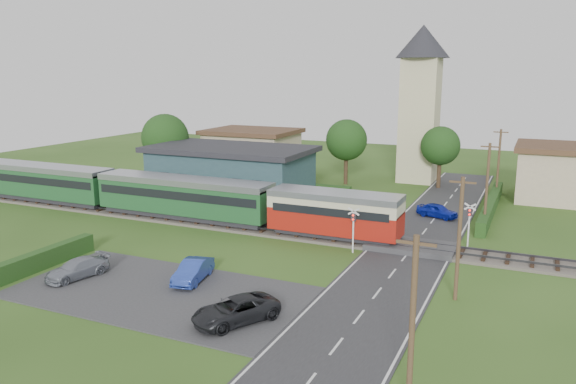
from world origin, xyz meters
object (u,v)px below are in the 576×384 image
at_px(house_east, 562,172).
at_px(equipment_hut, 129,186).
at_px(car_on_road, 437,211).
at_px(car_park_dark, 236,310).
at_px(pedestrian_far, 140,193).
at_px(train, 153,193).
at_px(car_park_silver, 77,268).
at_px(house_west, 252,151).
at_px(station_building, 231,173).
at_px(car_park_blue, 193,271).
at_px(pedestrian_near, 247,203).
at_px(church_tower, 421,92).
at_px(crossing_signal_far, 469,218).
at_px(crossing_signal_near, 353,223).

bearing_deg(house_east, equipment_hut, -153.68).
xyz_separation_m(car_on_road, car_park_dark, (-5.62, -25.61, 0.05)).
bearing_deg(car_on_road, pedestrian_far, 123.68).
bearing_deg(pedestrian_far, train, -108.00).
bearing_deg(car_park_silver, house_west, 116.05).
distance_m(house_east, car_park_silver, 45.52).
xyz_separation_m(station_building, house_west, (-5.00, 14.01, 0.10)).
bearing_deg(car_park_silver, car_park_blue, 34.57).
bearing_deg(pedestrian_far, car_park_silver, -134.54).
height_order(car_on_road, car_park_blue, car_park_blue).
bearing_deg(station_building, pedestrian_near, -49.93).
height_order(church_tower, crossing_signal_far, church_tower).
relative_size(car_on_road, pedestrian_far, 2.17).
relative_size(crossing_signal_far, pedestrian_near, 1.82).
distance_m(car_park_blue, car_park_dark, 6.53).
bearing_deg(car_on_road, church_tower, 35.94).
distance_m(church_tower, car_park_silver, 43.18).
xyz_separation_m(church_tower, pedestrian_near, (-10.06, -22.88, -8.88)).
bearing_deg(car_park_dark, equipment_hut, 170.35).
height_order(equipment_hut, car_park_blue, equipment_hut).
bearing_deg(car_park_dark, train, 167.82).
height_order(house_west, car_park_silver, house_west).
distance_m(crossing_signal_far, car_park_blue, 20.16).
distance_m(equipment_hut, train, 6.29).
bearing_deg(station_building, car_park_blue, -65.83).
bearing_deg(station_building, equipment_hut, -144.08).
height_order(train, car_on_road, train).
xyz_separation_m(car_park_silver, car_park_dark, (12.00, -1.49, 0.06)).
relative_size(house_east, car_on_road, 2.47).
xyz_separation_m(church_tower, pedestrian_far, (-21.24, -23.35, -8.95)).
xyz_separation_m(station_building, house_east, (30.00, 13.01, 0.10)).
relative_size(crossing_signal_far, car_park_dark, 0.72).
distance_m(train, crossing_signal_near, 19.15).
relative_size(house_west, car_park_blue, 2.81).
distance_m(car_on_road, pedestrian_far, 27.35).
xyz_separation_m(crossing_signal_far, pedestrian_near, (-18.66, 0.73, -0.79)).
bearing_deg(pedestrian_far, house_east, -43.85).
distance_m(car_park_dark, pedestrian_far, 27.70).
bearing_deg(train, pedestrian_near, 22.49).
relative_size(crossing_signal_near, car_park_dark, 0.72).
distance_m(crossing_signal_near, pedestrian_near, 12.75).
bearing_deg(car_on_road, station_building, 110.88).
bearing_deg(pedestrian_far, equipment_hut, 90.75).
xyz_separation_m(church_tower, car_park_blue, (-5.69, -37.75, -9.51)).
distance_m(station_building, pedestrian_far, 9.01).
bearing_deg(pedestrian_far, house_west, 14.57).
xyz_separation_m(car_on_road, pedestrian_far, (-26.36, -7.25, 0.61)).
bearing_deg(church_tower, car_on_road, -72.36).
distance_m(equipment_hut, house_west, 20.05).
height_order(station_building, car_on_road, station_building).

